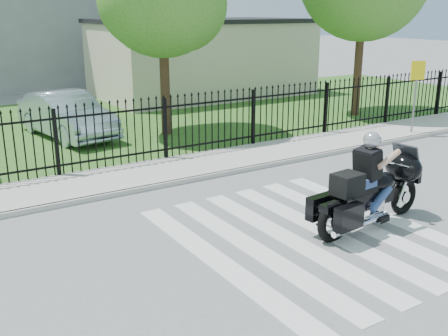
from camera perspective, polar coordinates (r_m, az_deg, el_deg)
ground at (r=10.16m, az=9.02°, el=-7.23°), size 120.00×120.00×0.00m
crosswalk at (r=10.15m, az=9.03°, el=-7.20°), size 5.00×5.50×0.01m
sidewalk at (r=14.02m, az=-4.50°, el=0.01°), size 40.00×2.00×0.12m
curb at (r=13.18m, az=-2.45°, el=-1.06°), size 40.00×0.12×0.12m
grass_strip at (r=20.30m, az=-13.87°, el=4.71°), size 40.00×12.00×0.02m
iron_fence at (r=14.67m, az=-6.42°, el=4.12°), size 26.00×0.04×1.80m
building_low at (r=26.54m, az=-2.39°, el=11.73°), size 10.00×6.00×3.50m
building_low_roof at (r=26.44m, az=-2.44°, el=15.73°), size 10.20×6.20×0.20m
motorcycle_rider at (r=10.49m, az=15.57°, el=-2.12°), size 2.98×1.09×1.97m
parked_car at (r=18.20m, az=-16.74°, el=5.55°), size 2.31×4.74×1.50m
traffic_sign at (r=18.67m, az=20.25°, el=8.80°), size 0.51×0.19×2.39m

